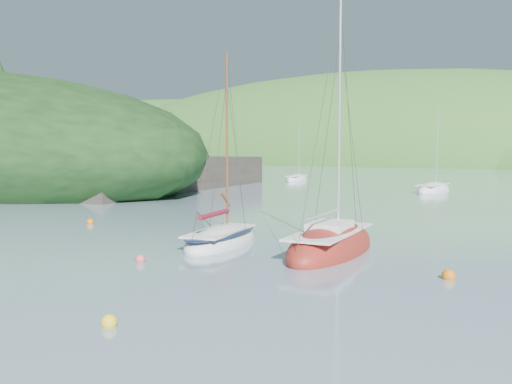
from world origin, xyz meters
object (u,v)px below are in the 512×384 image
Objects in this scene: daysailer_white at (221,240)px; distant_sloop_a at (433,191)px; sloop_red at (331,247)px; distant_sloop_c at (297,180)px.

daysailer_white is 38.84m from distant_sloop_a.
daysailer_white is 5.63m from sloop_red.
distant_sloop_a is at bearing -33.37° from distant_sloop_c.
daysailer_white is at bearing -176.47° from sloop_red.
distant_sloop_a is (-1.02, 38.83, -0.05)m from daysailer_white.
distant_sloop_a reaches higher than distant_sloop_c.
sloop_red is (5.52, 1.12, 0.00)m from daysailer_white.
sloop_red reaches higher than distant_sloop_a.
distant_sloop_a is 1.14× the size of distant_sloop_c.
distant_sloop_c is at bearing 113.43° from sloop_red.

